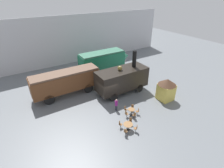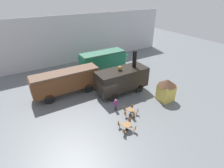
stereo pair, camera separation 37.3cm
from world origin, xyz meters
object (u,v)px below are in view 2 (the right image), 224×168
cafe_table_mid (127,125)px  cafe_chair_0 (137,111)px  streamlined_locomotive (106,60)px  passenger_coach_wooden (66,80)px  cafe_table_near (131,111)px  ticket_kiosk (166,89)px  visitor_person (116,104)px  steam_locomotive (122,79)px

cafe_table_mid → cafe_chair_0: bearing=29.9°
streamlined_locomotive → cafe_chair_0: streamlined_locomotive is taller
cafe_table_mid → streamlined_locomotive: bearing=68.6°
passenger_coach_wooden → cafe_table_near: (4.82, -8.30, -1.56)m
passenger_coach_wooden → cafe_table_near: 9.72m
streamlined_locomotive → cafe_table_mid: size_ratio=9.71×
streamlined_locomotive → cafe_table_near: streamlined_locomotive is taller
passenger_coach_wooden → ticket_kiosk: (10.66, -8.04, -0.47)m
cafe_table_near → visitor_person: (-1.02, 1.64, 0.27)m
cafe_chair_0 → streamlined_locomotive: bearing=-74.6°
cafe_chair_0 → visitor_person: bearing=-21.0°
cafe_table_near → visitor_person: size_ratio=0.50×
passenger_coach_wooden → ticket_kiosk: size_ratio=3.03×
ticket_kiosk → cafe_table_near: bearing=-177.5°
passenger_coach_wooden → visitor_person: size_ratio=5.71×
streamlined_locomotive → ticket_kiosk: bearing=-80.1°
visitor_person → cafe_chair_0: bearing=-49.9°
passenger_coach_wooden → cafe_table_mid: 10.66m
passenger_coach_wooden → cafe_table_mid: size_ratio=9.26×
streamlined_locomotive → cafe_chair_0: 13.19m
passenger_coach_wooden → steam_locomotive: (6.82, -3.45, -0.01)m
passenger_coach_wooden → cafe_table_near: bearing=-59.9°
cafe_chair_0 → ticket_kiosk: 5.34m
passenger_coach_wooden → cafe_chair_0: (5.49, -8.67, -1.63)m
visitor_person → steam_locomotive: bearing=46.7°
cafe_table_mid → cafe_chair_0: cafe_chair_0 is taller
passenger_coach_wooden → cafe_chair_0: passenger_coach_wooden is taller
steam_locomotive → passenger_coach_wooden: bearing=153.2°
cafe_table_mid → ticket_kiosk: ticket_kiosk is taller
steam_locomotive → cafe_chair_0: size_ratio=8.32×
visitor_person → ticket_kiosk: 7.05m
cafe_table_mid → visitor_person: 3.55m
visitor_person → streamlined_locomotive: bearing=66.1°
streamlined_locomotive → cafe_chair_0: (-3.05, -12.73, -1.61)m
passenger_coach_wooden → cafe_table_near: passenger_coach_wooden is taller
cafe_table_near → streamlined_locomotive: bearing=73.2°
cafe_table_near → visitor_person: 1.95m
steam_locomotive → cafe_table_mid: steam_locomotive is taller
ticket_kiosk → visitor_person: bearing=168.6°
steam_locomotive → cafe_chair_0: 5.63m
steam_locomotive → visitor_person: bearing=-133.3°
steam_locomotive → visitor_person: (-3.02, -3.21, -1.28)m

